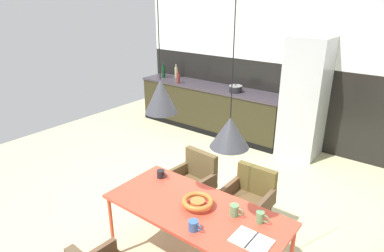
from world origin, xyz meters
TOP-DOWN VIEW (x-y plane):
  - ground_plane at (0.00, 0.00)m, footprint 7.94×7.94m
  - back_wall_splashback_dark at (0.00, 2.82)m, footprint 6.11×0.12m
  - back_wall_panel_upper at (0.00, 2.82)m, footprint 6.11×0.12m
  - kitchen_counter at (-1.38, 2.46)m, footprint 3.07×0.63m
  - refrigerator_column at (0.47, 2.46)m, footprint 0.63×0.60m
  - dining_table at (0.65, -0.71)m, footprint 1.68×0.76m
  - armchair_by_stool at (0.77, 0.15)m, footprint 0.49×0.47m
  - armchair_near_window at (0.05, 0.06)m, footprint 0.52×0.51m
  - fruit_bowl at (0.65, -0.68)m, footprint 0.29×0.29m
  - open_book at (1.26, -0.79)m, footprint 0.31×0.23m
  - mug_tall_blue at (0.82, -0.96)m, footprint 0.13×0.09m
  - mug_dark_espresso at (0.99, -0.59)m, footprint 0.13×0.08m
  - mug_short_terracotta at (1.21, -0.54)m, footprint 0.12×0.07m
  - mug_glass_clear at (0.04, -0.50)m, footprint 0.12×0.08m
  - cooking_pot at (-0.76, 2.36)m, footprint 0.24×0.24m
  - bottle_wine_green at (-2.01, 2.24)m, footprint 0.06×0.06m
  - bottle_vinegar_dark at (-2.37, 2.61)m, footprint 0.06×0.06m
  - bottle_spice_small at (-2.56, 2.42)m, footprint 0.07×0.07m
  - pendant_lamp_over_table_near at (0.32, -0.76)m, footprint 0.28×0.28m
  - pendant_lamp_over_table_far at (0.99, -0.74)m, footprint 0.30×0.30m

SIDE VIEW (x-z plane):
  - ground_plane at x=0.00m, z-range 0.00..0.00m
  - kitchen_counter at x=-1.38m, z-range 0.00..0.90m
  - armchair_by_stool at x=0.77m, z-range 0.11..0.88m
  - armchair_near_window at x=0.05m, z-range 0.11..0.89m
  - dining_table at x=0.65m, z-range 0.32..1.05m
  - back_wall_splashback_dark at x=0.00m, z-range 0.00..1.43m
  - open_book at x=1.26m, z-range 0.73..0.75m
  - mug_glass_clear at x=0.04m, z-range 0.73..0.82m
  - mug_tall_blue at x=0.82m, z-range 0.73..0.82m
  - mug_short_terracotta at x=1.21m, z-range 0.73..0.84m
  - fruit_bowl at x=0.65m, z-range 0.75..0.83m
  - mug_dark_espresso at x=0.99m, z-range 0.73..0.84m
  - cooking_pot at x=-0.76m, z-range 0.89..1.03m
  - refrigerator_column at x=0.47m, z-range 0.00..1.96m
  - bottle_wine_green at x=-2.01m, z-range 0.88..1.14m
  - bottle_vinegar_dark at x=-2.37m, z-range 0.87..1.16m
  - bottle_spice_small at x=-2.56m, z-range 0.88..1.19m
  - pendant_lamp_over_table_far at x=0.99m, z-range 0.89..2.25m
  - pendant_lamp_over_table_near at x=0.32m, z-range 1.13..2.35m
  - back_wall_panel_upper at x=0.00m, z-range 1.43..2.86m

